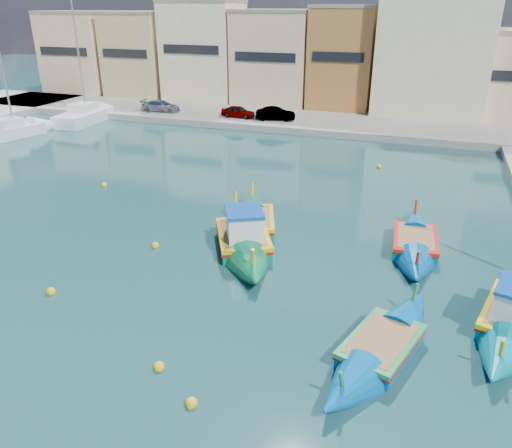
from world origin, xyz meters
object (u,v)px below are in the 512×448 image
at_px(luzzu_cyan_mid, 415,244).
at_px(yacht_midnorth, 28,129).
at_px(luzzu_green, 252,224).
at_px(yacht_north, 96,114).
at_px(luzzu_blue_cabin, 243,240).
at_px(luzzu_blue_south, 381,348).
at_px(church_block, 437,27).

distance_m(luzzu_cyan_mid, yacht_midnorth, 35.20).
relative_size(luzzu_green, yacht_midnorth, 0.77).
xyz_separation_m(luzzu_green, yacht_north, (-23.53, 19.68, 0.21)).
relative_size(luzzu_blue_cabin, luzzu_blue_south, 1.13).
height_order(luzzu_blue_south, yacht_midnorth, yacht_midnorth).
height_order(luzzu_cyan_mid, luzzu_blue_south, luzzu_cyan_mid).
bearing_deg(yacht_midnorth, luzzu_blue_south, -31.86).
height_order(luzzu_cyan_mid, yacht_north, yacht_north).
bearing_deg(yacht_midnorth, yacht_north, 76.37).
bearing_deg(yacht_midnorth, luzzu_green, -26.21).
height_order(church_block, luzzu_cyan_mid, church_block).
distance_m(church_block, luzzu_blue_cabin, 35.35).
bearing_deg(luzzu_green, luzzu_blue_south, -47.00).
xyz_separation_m(luzzu_blue_south, yacht_north, (-30.78, 27.45, 0.25)).
bearing_deg(luzzu_blue_cabin, yacht_midnorth, 150.49).
bearing_deg(church_block, luzzu_blue_cabin, -101.24).
bearing_deg(luzzu_blue_south, yacht_midnorth, 148.14).
distance_m(luzzu_green, yacht_midnorth, 28.18).
bearing_deg(luzzu_blue_cabin, church_block, 78.76).
relative_size(church_block, luzzu_cyan_mid, 2.38).
distance_m(luzzu_blue_cabin, yacht_midnorth, 29.40).
distance_m(luzzu_green, luzzu_blue_south, 10.64).
xyz_separation_m(luzzu_blue_cabin, luzzu_green, (-0.30, 2.04, -0.12)).
relative_size(luzzu_green, yacht_north, 0.68).
xyz_separation_m(luzzu_blue_cabin, luzzu_cyan_mid, (7.51, 2.49, -0.14)).
distance_m(church_block, luzzu_green, 33.50).
xyz_separation_m(luzzu_blue_cabin, yacht_north, (-23.83, 21.71, 0.09)).
height_order(church_block, luzzu_blue_south, church_block).
height_order(luzzu_cyan_mid, yacht_midnorth, yacht_midnorth).
relative_size(church_block, luzzu_blue_south, 2.39).
height_order(luzzu_blue_cabin, luzzu_cyan_mid, luzzu_blue_cabin).
relative_size(luzzu_cyan_mid, yacht_north, 0.66).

